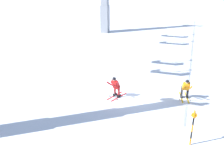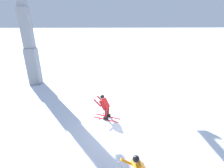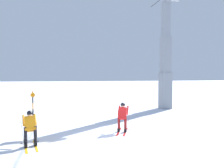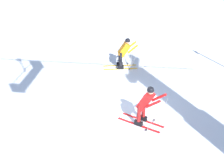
# 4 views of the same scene
# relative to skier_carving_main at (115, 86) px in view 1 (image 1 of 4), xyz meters

# --- Properties ---
(ground_plane) EXTENTS (260.00, 260.00, 0.00)m
(ground_plane) POSITION_rel_skier_carving_main_xyz_m (1.30, -0.87, -0.85)
(ground_plane) COLOR white
(skier_carving_main) EXTENTS (1.63, 1.14, 1.60)m
(skier_carving_main) POSITION_rel_skier_carving_main_xyz_m (0.00, 0.00, 0.00)
(skier_carving_main) COLOR red
(skier_carving_main) RESTS_ON ground_plane
(trail_marker_pole) EXTENTS (0.07, 0.28, 1.92)m
(trail_marker_pole) POSITION_rel_skier_carving_main_xyz_m (-3.66, -4.83, 0.19)
(trail_marker_pole) COLOR orange
(trail_marker_pole) RESTS_ON ground_plane
(skier_distant_uphill) EXTENTS (1.67, 0.89, 1.55)m
(skier_distant_uphill) POSITION_rel_skier_carving_main_xyz_m (1.10, -4.33, -0.04)
(skier_distant_uphill) COLOR yellow
(skier_distant_uphill) RESTS_ON ground_plane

